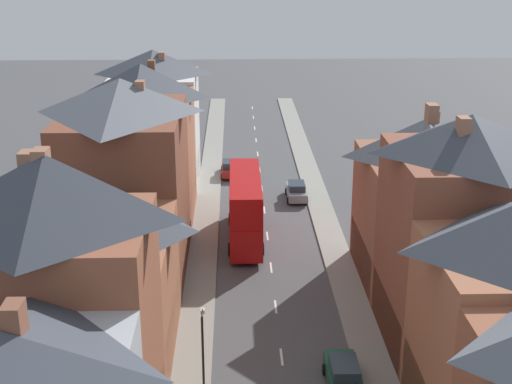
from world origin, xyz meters
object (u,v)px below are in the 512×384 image
car_parked_left_a (296,191)px  car_parked_right_a (230,168)px  street_lamp (203,356)px  double_decker_bus_lead (245,207)px  car_near_blue (344,375)px

car_parked_left_a → car_parked_right_a: car_parked_left_a is taller
street_lamp → double_decker_bus_lead: bearing=83.7°
car_parked_right_a → street_lamp: 39.02m
car_parked_right_a → street_lamp: (-1.15, -38.93, 2.43)m
car_parked_left_a → double_decker_bus_lead: bearing=-117.4°
car_near_blue → car_parked_right_a: (-6.20, 37.23, -0.04)m
car_near_blue → car_parked_right_a: size_ratio=1.02×
car_parked_left_a → street_lamp: 32.57m
double_decker_bus_lead → car_parked_right_a: (-1.29, 16.75, -2.00)m
car_near_blue → double_decker_bus_lead: bearing=103.5°
car_parked_right_a → car_near_blue: bearing=-80.5°
car_parked_right_a → double_decker_bus_lead: bearing=-85.6°
double_decker_bus_lead → car_parked_left_a: (4.91, 9.46, -1.98)m
car_parked_right_a → street_lamp: street_lamp is taller
car_near_blue → car_parked_left_a: (0.00, 29.94, -0.02)m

